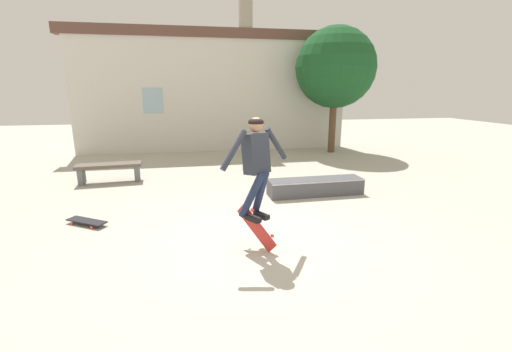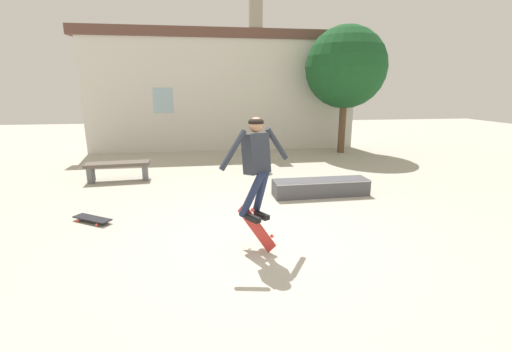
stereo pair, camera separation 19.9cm
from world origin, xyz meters
The scene contains 9 objects.
ground_plane centered at (0.00, 0.00, 0.00)m, with size 40.00×40.00×0.00m, color #B2AD9E.
building_backdrop centered at (0.01, 8.38, 2.31)m, with size 10.66×0.52×5.42m.
tree_right centered at (4.23, 7.16, 3.05)m, with size 2.85×2.85×4.49m.
park_bench centered at (-3.06, 4.15, 0.35)m, with size 1.60×0.60×0.49m.
skate_ledge centered at (1.73, 2.16, 0.18)m, with size 2.16×0.58×0.36m.
trash_bin centered at (0.72, 4.82, 0.49)m, with size 0.50×0.50×0.94m.
skater centered at (-0.09, -0.22, 1.36)m, with size 1.11×0.73×1.49m.
skateboard_flipping centered at (-0.09, -0.24, 0.33)m, with size 0.51×0.53×0.68m.
skateboard_resting centered at (-2.86, 1.22, 0.07)m, with size 0.76×0.60×0.08m.
Camera 1 is at (-0.99, -4.88, 2.34)m, focal length 24.00 mm.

